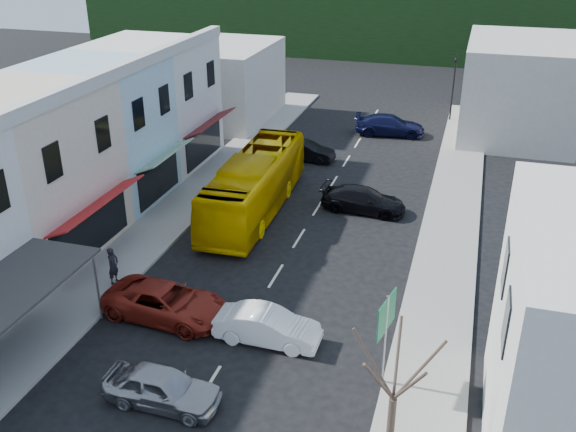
# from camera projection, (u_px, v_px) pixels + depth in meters

# --- Properties ---
(ground) EXTENTS (120.00, 120.00, 0.00)m
(ground) POSITION_uv_depth(u_px,v_px,m) (247.00, 323.00, 26.58)
(ground) COLOR black
(ground) RESTS_ON ground
(sidewalk_left) EXTENTS (3.00, 52.00, 0.15)m
(sidewalk_left) POSITION_uv_depth(u_px,v_px,m) (184.00, 205.00, 37.14)
(sidewalk_left) COLOR gray
(sidewalk_left) RESTS_ON ground
(sidewalk_right) EXTENTS (3.00, 52.00, 0.15)m
(sidewalk_right) POSITION_uv_depth(u_px,v_px,m) (448.00, 239.00, 33.26)
(sidewalk_right) COLOR gray
(sidewalk_right) RESTS_ON ground
(shopfront_row) EXTENTS (8.25, 30.00, 8.00)m
(shopfront_row) POSITION_uv_depth(u_px,v_px,m) (46.00, 162.00, 32.42)
(shopfront_row) COLOR silver
(shopfront_row) RESTS_ON ground
(distant_block_left) EXTENTS (8.00, 10.00, 6.00)m
(distant_block_left) POSITION_uv_depth(u_px,v_px,m) (220.00, 82.00, 51.76)
(distant_block_left) COLOR #B7B2A8
(distant_block_left) RESTS_ON ground
(distant_block_right) EXTENTS (8.00, 12.00, 7.00)m
(distant_block_right) POSITION_uv_depth(u_px,v_px,m) (519.00, 87.00, 48.20)
(distant_block_right) COLOR #B7B2A8
(distant_block_right) RESTS_ON ground
(bus) EXTENTS (2.85, 11.67, 3.10)m
(bus) POSITION_uv_depth(u_px,v_px,m) (255.00, 186.00, 35.90)
(bus) COLOR #E4B100
(bus) RESTS_ON ground
(car_silver) EXTENTS (4.42, 1.86, 1.40)m
(car_silver) POSITION_uv_depth(u_px,v_px,m) (162.00, 387.00, 21.96)
(car_silver) COLOR #9F9FA4
(car_silver) RESTS_ON ground
(car_white) EXTENTS (4.40, 1.81, 1.40)m
(car_white) POSITION_uv_depth(u_px,v_px,m) (268.00, 326.00, 25.18)
(car_white) COLOR white
(car_white) RESTS_ON ground
(car_red) EXTENTS (4.74, 2.28, 1.40)m
(car_red) POSITION_uv_depth(u_px,v_px,m) (166.00, 303.00, 26.68)
(car_red) COLOR maroon
(car_red) RESTS_ON ground
(car_black_near) EXTENTS (4.59, 2.07, 1.40)m
(car_black_near) POSITION_uv_depth(u_px,v_px,m) (363.00, 200.00, 36.28)
(car_black_near) COLOR black
(car_black_near) RESTS_ON ground
(car_black_far) EXTENTS (4.53, 2.14, 1.40)m
(car_black_far) POSITION_uv_depth(u_px,v_px,m) (306.00, 150.00, 43.80)
(car_black_far) COLOR black
(car_black_far) RESTS_ON ground
(car_navy_far) EXTENTS (4.69, 2.36, 1.40)m
(car_navy_far) POSITION_uv_depth(u_px,v_px,m) (390.00, 126.00, 48.79)
(car_navy_far) COLOR #0D0F33
(car_navy_far) RESTS_ON ground
(pedestrian_left) EXTENTS (0.44, 0.63, 1.70)m
(pedestrian_left) POSITION_uv_depth(u_px,v_px,m) (113.00, 266.00, 28.87)
(pedestrian_left) COLOR black
(pedestrian_left) RESTS_ON sidewalk_left
(direction_sign) EXTENTS (0.86, 1.76, 3.75)m
(direction_sign) POSITION_uv_depth(u_px,v_px,m) (384.00, 342.00, 22.34)
(direction_sign) COLOR #115833
(direction_sign) RESTS_ON ground
(street_tree) EXTENTS (2.39, 2.39, 6.22)m
(street_tree) POSITION_uv_depth(u_px,v_px,m) (393.00, 399.00, 17.93)
(street_tree) COLOR #33271F
(street_tree) RESTS_ON ground
(traffic_signal) EXTENTS (0.88, 1.24, 5.34)m
(traffic_signal) POSITION_uv_depth(u_px,v_px,m) (453.00, 89.00, 51.11)
(traffic_signal) COLOR black
(traffic_signal) RESTS_ON ground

